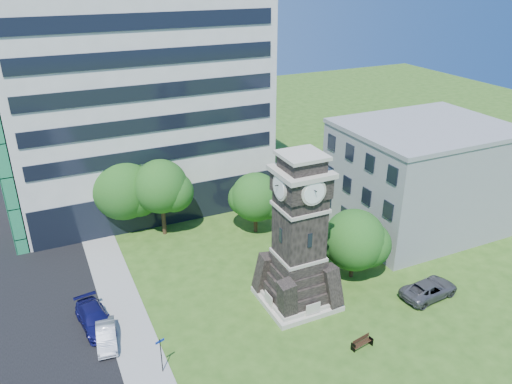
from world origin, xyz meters
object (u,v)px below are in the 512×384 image
street_sign (161,352)px  clock_tower (299,242)px  park_bench (362,342)px  car_street_north (95,318)px  car_street_mid (106,336)px  car_east_lot (429,289)px

street_sign → clock_tower: bearing=-3.8°
park_bench → clock_tower: bearing=92.5°
park_bench → street_sign: (-12.97, 3.57, 1.23)m
clock_tower → car_street_north: 15.82m
car_street_mid → park_bench: bearing=-19.8°
clock_tower → car_east_lot: bearing=-22.1°
car_street_north → car_east_lot: 25.58m
park_bench → car_east_lot: bearing=6.8°
car_street_north → park_bench: bearing=-39.6°
clock_tower → car_street_mid: 15.08m
car_east_lot → car_street_north: bearing=67.7°
clock_tower → park_bench: 8.23m
car_street_mid → car_east_lot: car_east_lot is taller
car_east_lot → street_sign: (-21.24, 1.04, 0.98)m
car_street_north → car_street_mid: bearing=-86.0°
clock_tower → park_bench: bearing=-77.3°
street_sign → car_east_lot: bearing=-20.8°
car_street_mid → car_street_north: bearing=108.5°
clock_tower → park_bench: (1.46, -6.49, -4.85)m
car_street_mid → clock_tower: bearing=1.2°
car_street_mid → street_sign: 5.22m
clock_tower → car_east_lot: (9.73, -3.96, -4.60)m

